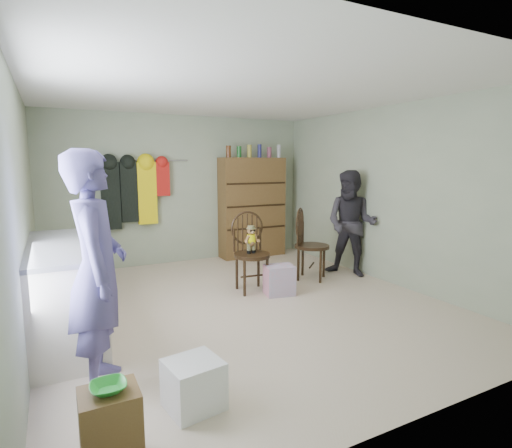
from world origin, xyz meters
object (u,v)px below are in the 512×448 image
counter (65,291)px  chair_front (250,247)px  chair_far (308,241)px  dresser (252,207)px

counter → chair_front: chair_front is taller
counter → chair_far: size_ratio=1.76×
counter → dresser: size_ratio=0.91×
chair_front → chair_far: bearing=12.3°
counter → dresser: 3.96m
chair_front → chair_far: (0.99, 0.10, -0.03)m
chair_front → dresser: (0.94, 1.81, 0.31)m
chair_far → chair_front: bearing=141.1°
counter → chair_front: bearing=12.2°
chair_front → dresser: dresser is taller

